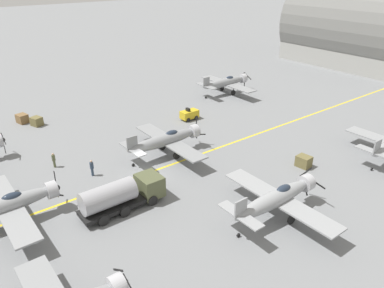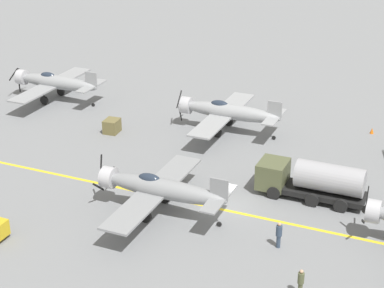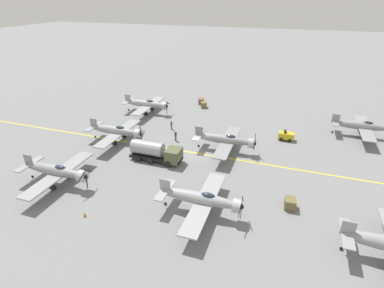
{
  "view_description": "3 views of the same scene",
  "coord_description": "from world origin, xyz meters",
  "px_view_note": "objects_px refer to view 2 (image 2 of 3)",
  "views": [
    {
      "loc": [
        30.89,
        -17.52,
        20.42
      ],
      "look_at": [
        -0.13,
        6.33,
        1.66
      ],
      "focal_mm": 35.0,
      "sensor_mm": 36.0,
      "label": 1
    },
    {
      "loc": [
        -37.84,
        -13.76,
        23.01
      ],
      "look_at": [
        3.53,
        4.21,
        3.04
      ],
      "focal_mm": 60.0,
      "sensor_mm": 36.0,
      "label": 2
    },
    {
      "loc": [
        40.05,
        13.07,
        22.85
      ],
      "look_at": [
        0.74,
        -0.47,
        1.92
      ],
      "focal_mm": 28.0,
      "sensor_mm": 36.0,
      "label": 3
    }
  ],
  "objects_px": {
    "ground_crew_inspecting": "(301,281)",
    "supply_crate_outboard": "(112,126)",
    "airplane_mid_center": "(159,188)",
    "fuel_tanker": "(311,180)",
    "traffic_cone": "(372,131)",
    "airplane_mid_right": "(227,112)",
    "ground_crew_walking": "(279,234)",
    "airplane_far_right": "(54,82)"
  },
  "relations": [
    {
      "from": "ground_crew_inspecting",
      "to": "supply_crate_outboard",
      "type": "bearing_deg",
      "value": 52.79
    },
    {
      "from": "airplane_mid_center",
      "to": "fuel_tanker",
      "type": "bearing_deg",
      "value": -64.04
    },
    {
      "from": "ground_crew_inspecting",
      "to": "traffic_cone",
      "type": "height_order",
      "value": "ground_crew_inspecting"
    },
    {
      "from": "airplane_mid_right",
      "to": "ground_crew_walking",
      "type": "relative_size",
      "value": 6.5
    },
    {
      "from": "airplane_mid_center",
      "to": "traffic_cone",
      "type": "xyz_separation_m",
      "value": [
        20.92,
        -11.51,
        -1.74
      ]
    },
    {
      "from": "airplane_mid_right",
      "to": "supply_crate_outboard",
      "type": "xyz_separation_m",
      "value": [
        -4.32,
        9.65,
        -1.38
      ]
    },
    {
      "from": "airplane_far_right",
      "to": "airplane_mid_center",
      "type": "distance_m",
      "value": 26.39
    },
    {
      "from": "fuel_tanker",
      "to": "ground_crew_walking",
      "type": "bearing_deg",
      "value": 178.03
    },
    {
      "from": "ground_crew_inspecting",
      "to": "airplane_mid_center",
      "type": "bearing_deg",
      "value": 65.8
    },
    {
      "from": "airplane_far_right",
      "to": "ground_crew_walking",
      "type": "distance_m",
      "value": 34.29
    },
    {
      "from": "ground_crew_inspecting",
      "to": "supply_crate_outboard",
      "type": "height_order",
      "value": "ground_crew_inspecting"
    },
    {
      "from": "traffic_cone",
      "to": "supply_crate_outboard",
      "type": "bearing_deg",
      "value": 112.85
    },
    {
      "from": "airplane_mid_right",
      "to": "airplane_mid_center",
      "type": "relative_size",
      "value": 1.0
    },
    {
      "from": "airplane_mid_right",
      "to": "airplane_mid_center",
      "type": "distance_m",
      "value": 15.97
    },
    {
      "from": "ground_crew_walking",
      "to": "supply_crate_outboard",
      "type": "bearing_deg",
      "value": 57.46
    },
    {
      "from": "ground_crew_inspecting",
      "to": "airplane_far_right",
      "type": "bearing_deg",
      "value": 55.43
    },
    {
      "from": "airplane_far_right",
      "to": "ground_crew_walking",
      "type": "relative_size",
      "value": 6.5
    },
    {
      "from": "airplane_mid_right",
      "to": "ground_crew_inspecting",
      "type": "bearing_deg",
      "value": -157.4
    },
    {
      "from": "airplane_mid_right",
      "to": "airplane_mid_center",
      "type": "xyz_separation_m",
      "value": [
        -15.94,
        -0.92,
        0.0
      ]
    },
    {
      "from": "ground_crew_walking",
      "to": "ground_crew_inspecting",
      "type": "height_order",
      "value": "ground_crew_walking"
    },
    {
      "from": "airplane_mid_right",
      "to": "traffic_cone",
      "type": "height_order",
      "value": "airplane_mid_right"
    },
    {
      "from": "fuel_tanker",
      "to": "airplane_mid_right",
      "type": "bearing_deg",
      "value": 47.18
    },
    {
      "from": "airplane_far_right",
      "to": "fuel_tanker",
      "type": "relative_size",
      "value": 1.5
    },
    {
      "from": "ground_crew_walking",
      "to": "traffic_cone",
      "type": "distance_m",
      "value": 21.95
    },
    {
      "from": "airplane_mid_right",
      "to": "fuel_tanker",
      "type": "bearing_deg",
      "value": -140.84
    },
    {
      "from": "fuel_tanker",
      "to": "ground_crew_inspecting",
      "type": "xyz_separation_m",
      "value": [
        -11.71,
        -2.32,
        -0.56
      ]
    },
    {
      "from": "fuel_tanker",
      "to": "traffic_cone",
      "type": "xyz_separation_m",
      "value": [
        14.43,
        -2.24,
        -1.24
      ]
    },
    {
      "from": "airplane_mid_right",
      "to": "airplane_mid_center",
      "type": "height_order",
      "value": "airplane_mid_center"
    },
    {
      "from": "airplane_far_right",
      "to": "ground_crew_walking",
      "type": "xyz_separation_m",
      "value": [
        -17.68,
        -29.36,
        -1.0
      ]
    },
    {
      "from": "airplane_mid_right",
      "to": "ground_crew_inspecting",
      "type": "relative_size",
      "value": 6.92
    },
    {
      "from": "traffic_cone",
      "to": "ground_crew_walking",
      "type": "bearing_deg",
      "value": 173.47
    },
    {
      "from": "airplane_mid_right",
      "to": "supply_crate_outboard",
      "type": "distance_m",
      "value": 10.66
    },
    {
      "from": "airplane_mid_center",
      "to": "traffic_cone",
      "type": "relative_size",
      "value": 21.82
    },
    {
      "from": "airplane_mid_center",
      "to": "ground_crew_walking",
      "type": "xyz_separation_m",
      "value": [
        -0.88,
        -9.02,
        -1.0
      ]
    },
    {
      "from": "ground_crew_walking",
      "to": "airplane_mid_right",
      "type": "bearing_deg",
      "value": 30.58
    },
    {
      "from": "ground_crew_inspecting",
      "to": "fuel_tanker",
      "type": "bearing_deg",
      "value": 11.23
    },
    {
      "from": "fuel_tanker",
      "to": "ground_crew_walking",
      "type": "xyz_separation_m",
      "value": [
        -7.37,
        0.25,
        -0.5
      ]
    },
    {
      "from": "ground_crew_inspecting",
      "to": "supply_crate_outboard",
      "type": "distance_m",
      "value": 27.83
    },
    {
      "from": "fuel_tanker",
      "to": "ground_crew_walking",
      "type": "distance_m",
      "value": 7.39
    },
    {
      "from": "airplane_mid_right",
      "to": "traffic_cone",
      "type": "xyz_separation_m",
      "value": [
        4.98,
        -12.43,
        -1.74
      ]
    },
    {
      "from": "fuel_tanker",
      "to": "ground_crew_inspecting",
      "type": "relative_size",
      "value": 4.61
    },
    {
      "from": "ground_crew_walking",
      "to": "traffic_cone",
      "type": "bearing_deg",
      "value": -6.53
    }
  ]
}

